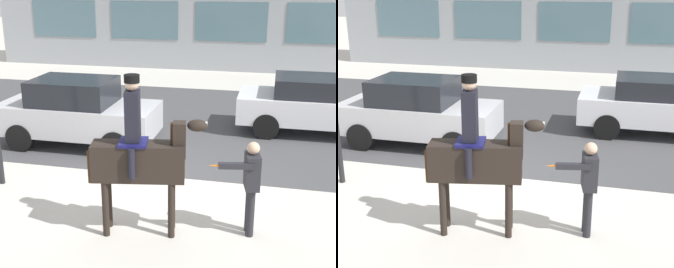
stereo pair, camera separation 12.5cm
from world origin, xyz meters
TOP-DOWN VIEW (x-y plane):
  - ground_plane at (0.00, 0.00)m, footprint 80.00×80.00m
  - road_surface at (0.00, 4.75)m, footprint 22.65×8.50m
  - mounted_horse_lead at (0.11, -1.79)m, footprint 1.90×0.70m
  - pedestrian_bystander at (1.84, -1.46)m, footprint 0.81×0.55m
  - street_car_near_lane at (-2.66, 2.04)m, footprint 3.94×1.77m
  - street_car_far_lane at (3.23, 4.40)m, footprint 4.19×1.90m

SIDE VIEW (x-z plane):
  - ground_plane at x=0.00m, z-range 0.00..0.00m
  - road_surface at x=0.00m, z-range 0.00..0.01m
  - street_car_far_lane at x=3.23m, z-range 0.04..1.58m
  - street_car_near_lane at x=-2.66m, z-range 0.02..1.70m
  - pedestrian_bystander at x=1.84m, z-range 0.14..1.74m
  - mounted_horse_lead at x=0.11m, z-range 0.02..2.66m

